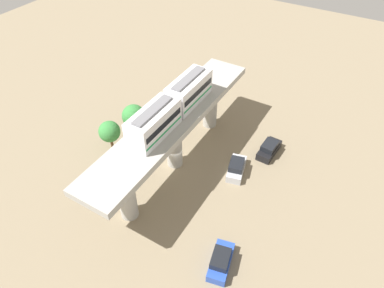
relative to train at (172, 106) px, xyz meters
name	(u,v)px	position (x,y,z in m)	size (l,w,h in m)	color
ground_plane	(175,163)	(0.00, -0.01, -8.99)	(120.00, 120.00, 0.00)	#84755B
viaduct	(173,129)	(0.00, -0.01, -3.36)	(5.20, 28.00, 7.46)	#A8A59E
train	(172,106)	(0.00, 0.00, 0.00)	(2.64, 13.55, 3.24)	white
parked_car_blue	(221,261)	(-11.26, 9.37, -8.25)	(2.67, 4.49, 1.76)	#284CB7
parked_car_black	(269,149)	(-9.46, -7.80, -8.25)	(2.01, 4.29, 1.76)	black
parked_car_silver	(236,168)	(-7.26, -2.59, -8.25)	(2.77, 4.51, 1.76)	#B2B5BA
tree_near_viaduct	(134,116)	(7.82, -2.17, -5.98)	(3.15, 3.15, 4.60)	brown
tree_mid_lot	(109,132)	(8.60, 1.84, -6.11)	(2.77, 2.77, 4.29)	brown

